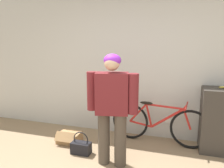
% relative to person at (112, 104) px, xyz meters
% --- Properties ---
extents(wall_back, '(8.00, 0.07, 2.60)m').
position_rel_person_xyz_m(wall_back, '(0.15, 1.15, 0.41)').
color(wall_back, silver).
rests_on(wall_back, ground_plane).
extents(person, '(0.72, 0.32, 1.56)m').
position_rel_person_xyz_m(person, '(0.00, 0.00, 0.00)').
color(person, '#4C4238').
rests_on(person, ground_plane).
extents(bicycle, '(1.67, 0.46, 0.73)m').
position_rel_person_xyz_m(bicycle, '(0.56, 0.87, -0.54)').
color(bicycle, black).
rests_on(bicycle, ground_plane).
extents(handbag, '(0.30, 0.16, 0.36)m').
position_rel_person_xyz_m(handbag, '(-0.55, 0.14, -0.79)').
color(handbag, black).
rests_on(handbag, ground_plane).
extents(cardboard_box, '(0.37, 0.36, 0.23)m').
position_rel_person_xyz_m(cardboard_box, '(-0.92, 0.44, -0.80)').
color(cardboard_box, '#A87F51').
rests_on(cardboard_box, ground_plane).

